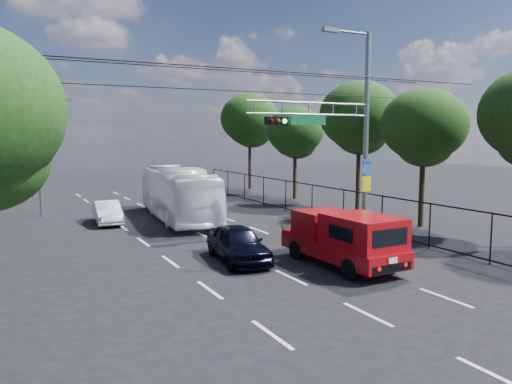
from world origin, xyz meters
TOP-DOWN VIEW (x-y plane):
  - ground at (0.00, 0.00)m, footprint 120.00×120.00m
  - lane_markings at (-0.00, 14.00)m, footprint 6.12×38.00m
  - signal_mast at (5.28, 7.99)m, footprint 6.43×0.39m
  - streetlight_left at (-6.33, 22.00)m, footprint 2.09×0.22m
  - utility_wires at (0.00, 8.83)m, footprint 22.00×5.04m
  - fence_right at (7.60, 12.17)m, footprint 0.06×34.03m
  - tree_right_b at (11.22, 9.02)m, footprint 4.50×4.50m
  - tree_right_c at (11.82, 15.02)m, footprint 5.10×5.10m
  - tree_right_d at (11.42, 22.02)m, footprint 4.32×4.32m
  - tree_right_e at (11.62, 30.02)m, footprint 5.28×5.28m
  - red_pickup at (2.50, 4.37)m, footprint 2.16×5.56m
  - navy_hatchback at (-0.64, 6.85)m, footprint 2.09×4.26m
  - white_bus at (0.50, 17.37)m, footprint 3.71×10.97m
  - white_van at (-3.47, 17.69)m, footprint 1.60×3.83m

SIDE VIEW (x-z plane):
  - ground at x=0.00m, z-range 0.00..0.00m
  - lane_markings at x=0.00m, z-range 0.00..0.01m
  - white_van at x=-3.47m, z-range 0.00..1.23m
  - navy_hatchback at x=-0.64m, z-range 0.00..1.40m
  - fence_right at x=7.60m, z-range 0.03..2.03m
  - red_pickup at x=2.50m, z-range 0.07..2.12m
  - white_bus at x=0.50m, z-range 0.00..3.00m
  - streetlight_left at x=-6.33m, z-range 0.40..7.48m
  - tree_right_d at x=11.42m, z-range 1.34..8.36m
  - tree_right_b at x=11.22m, z-range 1.40..8.71m
  - signal_mast at x=5.28m, z-range 0.49..9.99m
  - tree_right_c at x=11.82m, z-range 1.59..9.88m
  - tree_right_e at x=11.62m, z-range 1.65..10.23m
  - utility_wires at x=0.00m, z-range 6.86..7.60m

